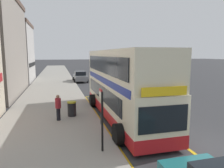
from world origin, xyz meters
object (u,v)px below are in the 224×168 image
at_px(parked_car_white_ahead, 104,71).
at_px(litter_bin, 72,109).
at_px(parked_car_grey_behind, 80,77).
at_px(double_decker_bus, 121,86).
at_px(bus_stop_sign, 102,115).
at_px(pedestrian_waiting_near_sign, 58,107).
at_px(parked_car_teal_far, 103,68).

relative_size(parked_car_white_ahead, litter_bin, 4.36).
bearing_deg(parked_car_grey_behind, double_decker_bus, -86.58).
bearing_deg(bus_stop_sign, parked_car_white_ahead, 77.37).
distance_m(bus_stop_sign, pedestrian_waiting_near_sign, 4.95).
bearing_deg(litter_bin, bus_stop_sign, -80.46).
distance_m(parked_car_teal_far, parked_car_grey_behind, 21.75).
height_order(bus_stop_sign, litter_bin, bus_stop_sign).
xyz_separation_m(parked_car_white_ahead, litter_bin, (-8.21, -27.42, -0.17)).
relative_size(parked_car_grey_behind, pedestrian_waiting_near_sign, 2.66).
distance_m(double_decker_bus, litter_bin, 3.52).
xyz_separation_m(double_decker_bus, litter_bin, (-3.16, 0.59, -1.44)).
height_order(parked_car_grey_behind, litter_bin, parked_car_grey_behind).
bearing_deg(parked_car_teal_far, parked_car_white_ahead, 79.92).
xyz_separation_m(parked_car_teal_far, litter_bin, (-10.38, -38.15, -0.17)).
distance_m(double_decker_bus, bus_stop_sign, 5.22).
height_order(parked_car_teal_far, parked_car_white_ahead, same).
distance_m(double_decker_bus, pedestrian_waiting_near_sign, 4.16).
bearing_deg(double_decker_bus, pedestrian_waiting_near_sign, -178.54).
xyz_separation_m(parked_car_white_ahead, pedestrian_waiting_near_sign, (-9.07, -28.11, 0.19)).
bearing_deg(parked_car_teal_far, litter_bin, 76.12).
xyz_separation_m(double_decker_bus, parked_car_teal_far, (7.22, 38.75, -1.27)).
relative_size(double_decker_bus, parked_car_grey_behind, 2.70).
bearing_deg(parked_car_grey_behind, parked_car_teal_far, 69.80).
bearing_deg(parked_car_white_ahead, parked_car_grey_behind, -122.19).
distance_m(parked_car_teal_far, pedestrian_waiting_near_sign, 40.45).
relative_size(bus_stop_sign, parked_car_white_ahead, 0.61).
bearing_deg(parked_car_white_ahead, pedestrian_waiting_near_sign, -108.82).
bearing_deg(pedestrian_waiting_near_sign, parked_car_white_ahead, 72.12).
bearing_deg(pedestrian_waiting_near_sign, parked_car_grey_behind, 79.94).
bearing_deg(parked_car_teal_far, double_decker_bus, 80.78).
distance_m(parked_car_white_ahead, litter_bin, 28.62).
height_order(parked_car_white_ahead, pedestrian_waiting_near_sign, pedestrian_waiting_near_sign).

